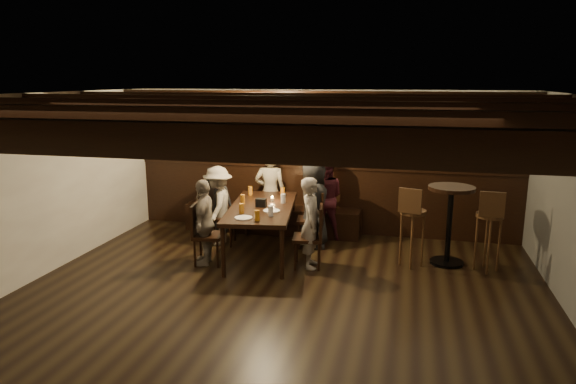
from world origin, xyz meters
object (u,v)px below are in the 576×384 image
(person_left_near, at_px, (218,206))
(bar_stool_right, at_px, (488,241))
(chair_left_near, at_px, (221,227))
(person_left_far, at_px, (204,222))
(chair_left_far, at_px, (207,246))
(chair_right_far, at_px, (309,248))
(bar_stool_left, at_px, (412,237))
(person_bench_centre, at_px, (270,193))
(high_top_table, at_px, (450,213))
(person_right_near, at_px, (314,202))
(dining_table, at_px, (262,210))
(person_right_far, at_px, (311,223))
(person_bench_left, at_px, (215,201))
(person_bench_right, at_px, (324,198))
(chair_right_near, at_px, (312,229))

(person_left_near, bearing_deg, bar_stool_right, 77.66)
(chair_left_near, distance_m, person_left_far, 0.96)
(chair_left_far, height_order, person_left_far, person_left_far)
(chair_left_near, relative_size, person_left_far, 0.74)
(chair_right_far, bearing_deg, bar_stool_left, -83.95)
(chair_right_far, bearing_deg, person_bench_centre, 25.59)
(high_top_table, xyz_separation_m, bar_stool_left, (-0.50, -0.21, -0.31))
(chair_left_far, relative_size, high_top_table, 0.77)
(person_right_near, xyz_separation_m, high_top_table, (1.99, -0.33, 0.03))
(bar_stool_left, relative_size, bar_stool_right, 1.00)
(person_left_far, xyz_separation_m, high_top_table, (3.34, 0.79, 0.13))
(high_top_table, bearing_deg, person_bench_centre, 164.04)
(dining_table, height_order, person_right_far, person_right_far)
(chair_right_far, xyz_separation_m, person_left_near, (-1.59, 0.67, 0.36))
(chair_left_far, distance_m, person_bench_centre, 1.72)
(person_bench_centre, distance_m, person_left_near, 0.96)
(person_bench_left, height_order, person_right_near, person_right_near)
(dining_table, bearing_deg, high_top_table, -3.66)
(person_bench_centre, height_order, bar_stool_left, person_bench_centre)
(person_bench_right, height_order, person_left_far, person_bench_right)
(chair_left_near, height_order, bar_stool_left, bar_stool_left)
(person_left_far, bearing_deg, high_top_table, 94.67)
(person_left_near, bearing_deg, person_right_far, 59.04)
(dining_table, xyz_separation_m, bar_stool_left, (2.16, 0.03, -0.26))
(chair_right_near, distance_m, person_bench_centre, 1.03)
(person_right_near, bearing_deg, chair_right_near, 90.00)
(chair_left_near, xyz_separation_m, bar_stool_right, (3.94, -0.26, 0.15))
(dining_table, bearing_deg, person_left_near, 149.04)
(person_left_far, bearing_deg, chair_left_near, 178.04)
(dining_table, xyz_separation_m, person_left_near, (-0.81, 0.33, -0.06))
(chair_left_near, bearing_deg, chair_right_near, 90.00)
(person_left_far, bearing_deg, dining_table, 120.96)
(chair_left_near, xyz_separation_m, person_bench_left, (-0.25, 0.42, 0.31))
(person_bench_right, height_order, person_left_near, person_bench_right)
(chair_right_far, bearing_deg, chair_left_near, 57.95)
(chair_right_far, bearing_deg, chair_left_far, 90.00)
(person_left_near, distance_m, person_right_near, 1.50)
(person_bench_centre, xyz_separation_m, person_left_near, (-0.65, -0.71, -0.09))
(person_bench_right, height_order, bar_stool_right, person_bench_right)
(dining_table, relative_size, person_left_near, 1.69)
(person_left_near, height_order, person_left_far, person_left_near)
(person_bench_right, height_order, person_right_near, person_right_near)
(person_bench_right, distance_m, bar_stool_left, 1.74)
(person_right_far, relative_size, high_top_table, 1.13)
(chair_right_near, distance_m, person_left_far, 1.76)
(chair_left_near, height_order, person_right_far, person_right_far)
(person_left_near, bearing_deg, person_right_near, 90.00)
(chair_left_near, distance_m, person_bench_centre, 1.03)
(chair_right_far, height_order, person_bench_right, person_bench_right)
(chair_left_near, height_order, person_left_near, person_left_near)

